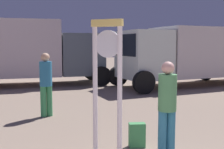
% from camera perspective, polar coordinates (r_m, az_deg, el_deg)
% --- Properties ---
extents(standing_clock, '(0.45, 0.29, 2.25)m').
position_cam_1_polar(standing_clock, '(4.01, -0.96, -1.34)').
color(standing_clock, white).
rests_on(standing_clock, ground_plane).
extents(person_near_clock, '(0.31, 0.31, 1.62)m').
position_cam_1_polar(person_near_clock, '(4.83, 11.21, -5.85)').
color(person_near_clock, teal).
rests_on(person_near_clock, ground_plane).
extents(backpack, '(0.30, 0.20, 0.45)m').
position_cam_1_polar(backpack, '(5.32, 5.11, -12.25)').
color(backpack, '#449453').
rests_on(backpack, ground_plane).
extents(person_distant, '(0.32, 0.32, 1.68)m').
position_cam_1_polar(person_distant, '(7.52, -13.35, -1.35)').
color(person_distant, '#3D9559').
rests_on(person_distant, ground_plane).
extents(box_truck_near, '(7.53, 4.54, 2.67)m').
position_cam_1_polar(box_truck_near, '(13.59, 16.17, 4.27)').
color(box_truck_near, silver).
rests_on(box_truck_near, ground_plane).
extents(box_truck_far, '(7.66, 3.63, 3.00)m').
position_cam_1_polar(box_truck_far, '(13.62, -17.99, 4.73)').
color(box_truck_far, silver).
rests_on(box_truck_far, ground_plane).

